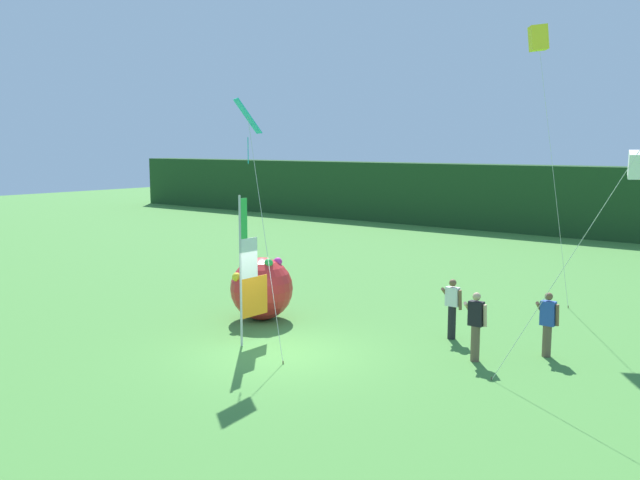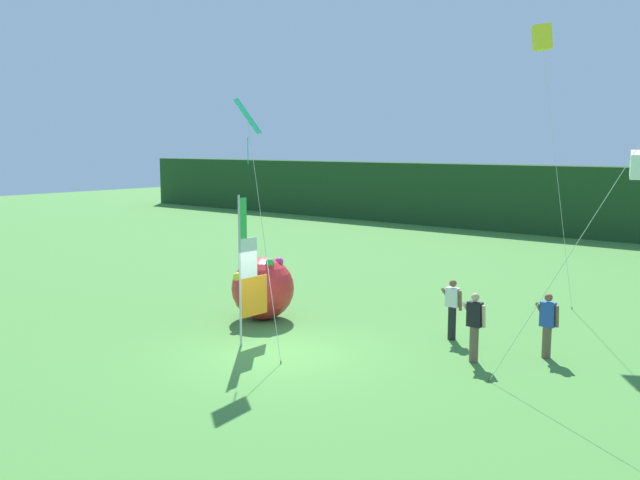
{
  "view_description": "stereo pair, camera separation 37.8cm",
  "coord_description": "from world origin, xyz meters",
  "px_view_note": "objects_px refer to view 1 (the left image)",
  "views": [
    {
      "loc": [
        11.45,
        -12.71,
        5.29
      ],
      "look_at": [
        -0.37,
        2.07,
        2.68
      ],
      "focal_mm": 38.82,
      "sensor_mm": 36.0,
      "label": 1
    },
    {
      "loc": [
        11.74,
        -12.47,
        5.29
      ],
      "look_at": [
        -0.37,
        2.07,
        2.68
      ],
      "focal_mm": 38.82,
      "sensor_mm": 36.0,
      "label": 2
    }
  ],
  "objects_px": {
    "kite_yellow_box_0": "(538,39)",
    "kite_white_box_1": "(638,165)",
    "banner_flag": "(249,273)",
    "person_near_banner": "(452,307)",
    "person_mid_field": "(476,325)",
    "person_far_left": "(548,323)",
    "inflatable_balloon": "(262,288)",
    "kite_cyan_diamond_3": "(249,124)"
  },
  "relations": [
    {
      "from": "banner_flag",
      "to": "person_mid_field",
      "type": "xyz_separation_m",
      "value": [
        5.41,
        2.39,
        -1.0
      ]
    },
    {
      "from": "kite_yellow_box_0",
      "to": "kite_cyan_diamond_3",
      "type": "xyz_separation_m",
      "value": [
        -4.3,
        -8.71,
        -2.77
      ]
    },
    {
      "from": "inflatable_balloon",
      "to": "kite_white_box_1",
      "type": "bearing_deg",
      "value": 22.97
    },
    {
      "from": "kite_yellow_box_0",
      "to": "kite_white_box_1",
      "type": "relative_size",
      "value": 1.75
    },
    {
      "from": "person_near_banner",
      "to": "kite_yellow_box_0",
      "type": "height_order",
      "value": "kite_yellow_box_0"
    },
    {
      "from": "person_mid_field",
      "to": "person_far_left",
      "type": "distance_m",
      "value": 1.92
    },
    {
      "from": "person_near_banner",
      "to": "kite_cyan_diamond_3",
      "type": "relative_size",
      "value": 0.26
    },
    {
      "from": "kite_white_box_1",
      "to": "kite_cyan_diamond_3",
      "type": "height_order",
      "value": "kite_cyan_diamond_3"
    },
    {
      "from": "kite_yellow_box_0",
      "to": "kite_cyan_diamond_3",
      "type": "bearing_deg",
      "value": -116.27
    },
    {
      "from": "inflatable_balloon",
      "to": "kite_white_box_1",
      "type": "relative_size",
      "value": 0.38
    },
    {
      "from": "inflatable_balloon",
      "to": "person_mid_field",
      "type": "bearing_deg",
      "value": 2.29
    },
    {
      "from": "person_near_banner",
      "to": "kite_white_box_1",
      "type": "xyz_separation_m",
      "value": [
        3.95,
        2.33,
        3.88
      ]
    },
    {
      "from": "kite_yellow_box_0",
      "to": "person_near_banner",
      "type": "bearing_deg",
      "value": -90.51
    },
    {
      "from": "banner_flag",
      "to": "person_far_left",
      "type": "height_order",
      "value": "banner_flag"
    },
    {
      "from": "banner_flag",
      "to": "person_mid_field",
      "type": "height_order",
      "value": "banner_flag"
    },
    {
      "from": "person_near_banner",
      "to": "person_far_left",
      "type": "bearing_deg",
      "value": 1.1
    },
    {
      "from": "banner_flag",
      "to": "inflatable_balloon",
      "type": "bearing_deg",
      "value": 126.09
    },
    {
      "from": "person_mid_field",
      "to": "kite_white_box_1",
      "type": "xyz_separation_m",
      "value": [
        2.56,
        3.75,
        3.85
      ]
    },
    {
      "from": "banner_flag",
      "to": "person_near_banner",
      "type": "distance_m",
      "value": 5.63
    },
    {
      "from": "inflatable_balloon",
      "to": "kite_cyan_diamond_3",
      "type": "height_order",
      "value": "kite_cyan_diamond_3"
    },
    {
      "from": "banner_flag",
      "to": "person_far_left",
      "type": "distance_m",
      "value": 7.76
    },
    {
      "from": "kite_yellow_box_0",
      "to": "kite_white_box_1",
      "type": "distance_m",
      "value": 6.19
    },
    {
      "from": "kite_yellow_box_0",
      "to": "kite_cyan_diamond_3",
      "type": "height_order",
      "value": "kite_yellow_box_0"
    },
    {
      "from": "person_near_banner",
      "to": "inflatable_balloon",
      "type": "xyz_separation_m",
      "value": [
        -5.56,
        -1.7,
        0.07
      ]
    },
    {
      "from": "inflatable_balloon",
      "to": "kite_cyan_diamond_3",
      "type": "distance_m",
      "value": 5.36
    },
    {
      "from": "banner_flag",
      "to": "kite_white_box_1",
      "type": "bearing_deg",
      "value": 37.62
    },
    {
      "from": "banner_flag",
      "to": "kite_white_box_1",
      "type": "xyz_separation_m",
      "value": [
        7.97,
        6.14,
        2.85
      ]
    },
    {
      "from": "person_far_left",
      "to": "kite_cyan_diamond_3",
      "type": "height_order",
      "value": "kite_cyan_diamond_3"
    },
    {
      "from": "person_far_left",
      "to": "person_mid_field",
      "type": "bearing_deg",
      "value": -130.21
    },
    {
      "from": "person_far_left",
      "to": "kite_white_box_1",
      "type": "distance_m",
      "value": 4.7
    },
    {
      "from": "banner_flag",
      "to": "kite_yellow_box_0",
      "type": "height_order",
      "value": "kite_yellow_box_0"
    },
    {
      "from": "person_mid_field",
      "to": "inflatable_balloon",
      "type": "height_order",
      "value": "inflatable_balloon"
    },
    {
      "from": "person_mid_field",
      "to": "person_far_left",
      "type": "relative_size",
      "value": 1.05
    },
    {
      "from": "person_far_left",
      "to": "person_near_banner",
      "type": "bearing_deg",
      "value": -178.9
    },
    {
      "from": "person_near_banner",
      "to": "kite_yellow_box_0",
      "type": "relative_size",
      "value": 0.18
    },
    {
      "from": "person_near_banner",
      "to": "kite_white_box_1",
      "type": "relative_size",
      "value": 0.32
    },
    {
      "from": "person_near_banner",
      "to": "person_far_left",
      "type": "height_order",
      "value": "person_near_banner"
    },
    {
      "from": "person_near_banner",
      "to": "person_mid_field",
      "type": "relative_size",
      "value": 0.97
    },
    {
      "from": "person_far_left",
      "to": "kite_white_box_1",
      "type": "relative_size",
      "value": 0.32
    },
    {
      "from": "person_near_banner",
      "to": "inflatable_balloon",
      "type": "height_order",
      "value": "inflatable_balloon"
    },
    {
      "from": "person_near_banner",
      "to": "inflatable_balloon",
      "type": "bearing_deg",
      "value": -163.03
    },
    {
      "from": "banner_flag",
      "to": "kite_yellow_box_0",
      "type": "xyz_separation_m",
      "value": [
        4.06,
        9.02,
        6.69
      ]
    }
  ]
}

